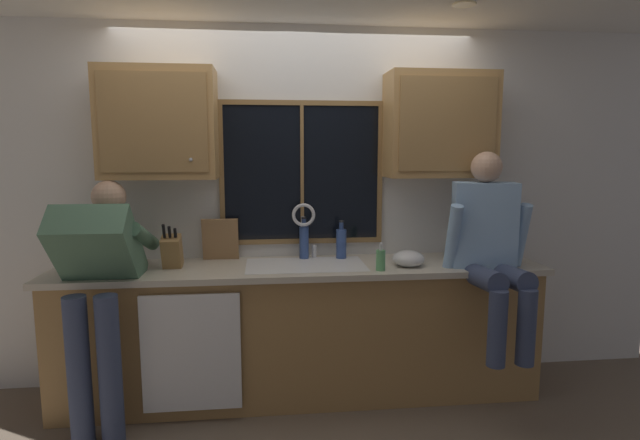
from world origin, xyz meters
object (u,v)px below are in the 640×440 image
mixing_bowl (408,259)px  person_standing (99,278)px  cutting_board (220,239)px  knife_block (172,252)px  bottle_green_glass (341,243)px  soap_dispenser (381,260)px  person_sitting_on_counter (490,242)px  bottle_tall_clear (304,241)px

mixing_bowl → person_standing: bearing=-174.5°
cutting_board → person_standing: bearing=-142.9°
knife_block → bottle_green_glass: 1.16m
bottle_green_glass → cutting_board: bearing=177.4°
soap_dispenser → bottle_green_glass: size_ratio=0.68×
knife_block → soap_dispenser: bearing=-8.9°
person_sitting_on_counter → cutting_board: (-1.75, 0.49, -0.04)m
person_standing → bottle_green_glass: person_standing is taller
cutting_board → bottle_green_glass: cutting_board is taller
person_sitting_on_counter → knife_block: bearing=172.4°
person_standing → person_sitting_on_counter: person_sitting_on_counter is taller
person_standing → bottle_tall_clear: person_standing is taller
mixing_bowl → bottle_green_glass: size_ratio=0.79×
bottle_tall_clear → soap_dispenser: bearing=-41.7°
person_standing → knife_block: person_standing is taller
person_sitting_on_counter → knife_block: (-2.05, 0.27, -0.08)m
person_sitting_on_counter → bottle_tall_clear: bearing=157.8°
person_standing → bottle_green_glass: bearing=17.0°
knife_block → bottle_green_glass: knife_block is taller
knife_block → soap_dispenser: 1.36m
knife_block → person_standing: bearing=-142.3°
person_sitting_on_counter → bottle_green_glass: 1.01m
bottle_green_glass → bottle_tall_clear: (-0.26, 0.02, 0.01)m
person_standing → cutting_board: (0.67, 0.50, 0.13)m
knife_block → mixing_bowl: (1.56, -0.10, -0.06)m
knife_block → bottle_tall_clear: knife_block is taller
knife_block → bottle_tall_clear: 0.91m
mixing_bowl → bottle_tall_clear: size_ratio=0.72×
soap_dispenser → bottle_green_glass: bottle_green_glass is taller
bottle_green_glass → person_sitting_on_counter: bearing=-26.7°
cutting_board → mixing_bowl: cutting_board is taller
knife_block → cutting_board: knife_block is taller
mixing_bowl → soap_dispenser: (-0.21, -0.11, 0.02)m
person_sitting_on_counter → cutting_board: 1.82m
person_standing → cutting_board: person_standing is taller
person_sitting_on_counter → bottle_green_glass: (-0.90, 0.45, -0.07)m
person_sitting_on_counter → knife_block: 2.07m
bottle_tall_clear → mixing_bowl: bearing=-24.2°
soap_dispenser → bottle_green_glass: (-0.20, 0.39, 0.04)m
cutting_board → soap_dispenser: bearing=-22.1°
knife_block → bottle_tall_clear: bearing=12.8°
mixing_bowl → person_sitting_on_counter: bearing=-19.3°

